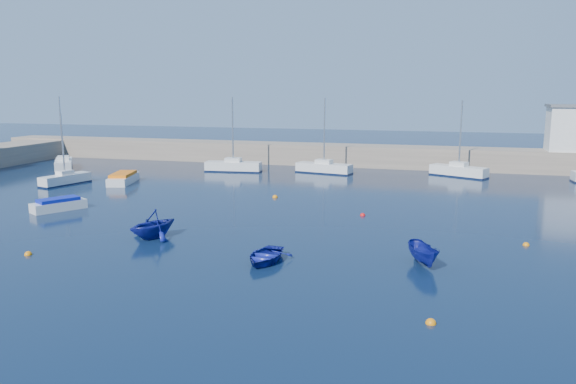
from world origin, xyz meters
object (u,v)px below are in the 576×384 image
(dinghy_left, at_px, (153,224))
(sailboat_5, at_px, (233,166))
(sailboat_4, at_px, (64,164))
(sailboat_6, at_px, (324,168))
(motorboat_1, at_px, (59,205))
(dinghy_center, at_px, (265,256))
(dinghy_right, at_px, (424,255))
(sailboat_3, at_px, (65,179))
(motorboat_2, at_px, (123,178))
(sailboat_7, at_px, (459,171))

(dinghy_left, bearing_deg, sailboat_5, 123.79)
(sailboat_4, height_order, sailboat_6, sailboat_4)
(motorboat_1, height_order, dinghy_center, motorboat_1)
(dinghy_center, bearing_deg, dinghy_right, 15.55)
(motorboat_1, bearing_deg, sailboat_3, 154.47)
(sailboat_6, xyz_separation_m, dinghy_left, (-4.58, -31.50, 0.31))
(sailboat_3, bearing_deg, motorboat_2, 38.80)
(motorboat_2, xyz_separation_m, dinghy_right, (31.13, -19.89, 0.09))
(dinghy_left, bearing_deg, sailboat_4, 158.01)
(sailboat_5, bearing_deg, dinghy_center, -161.93)
(sailboat_3, xyz_separation_m, sailboat_6, (23.70, 15.12, 0.05))
(sailboat_7, distance_m, dinghy_left, 38.38)
(sailboat_4, height_order, dinghy_left, sailboat_4)
(sailboat_3, distance_m, dinghy_right, 40.34)
(sailboat_3, relative_size, motorboat_1, 1.67)
(sailboat_3, distance_m, sailboat_7, 42.13)
(sailboat_6, bearing_deg, sailboat_4, 111.34)
(motorboat_1, xyz_separation_m, dinghy_left, (11.55, -5.58, 0.46))
(dinghy_center, bearing_deg, motorboat_2, 139.38)
(sailboat_3, distance_m, motorboat_2, 5.73)
(sailboat_4, distance_m, dinghy_center, 45.84)
(sailboat_7, xyz_separation_m, motorboat_1, (-31.15, -27.42, -0.18))
(sailboat_6, relative_size, sailboat_7, 1.02)
(sailboat_3, bearing_deg, sailboat_7, 37.46)
(sailboat_7, bearing_deg, motorboat_1, 157.83)
(dinghy_right, bearing_deg, dinghy_center, 169.04)
(dinghy_center, xyz_separation_m, dinghy_left, (-8.65, 2.98, 0.57))
(motorboat_2, bearing_deg, sailboat_6, 19.40)
(sailboat_4, xyz_separation_m, sailboat_6, (31.32, 5.35, -0.00))
(sailboat_7, bearing_deg, sailboat_4, 124.88)
(sailboat_6, xyz_separation_m, dinghy_right, (12.65, -32.62, -0.02))
(sailboat_5, relative_size, motorboat_1, 2.01)
(dinghy_left, bearing_deg, sailboat_6, 104.09)
(sailboat_4, xyz_separation_m, dinghy_right, (43.97, -27.27, -0.02))
(motorboat_1, bearing_deg, dinghy_center, 6.50)
(motorboat_2, distance_m, dinghy_center, 31.33)
(sailboat_7, distance_m, dinghy_right, 34.20)
(sailboat_4, distance_m, dinghy_left, 37.40)
(motorboat_2, relative_size, dinghy_left, 1.59)
(sailboat_3, xyz_separation_m, sailboat_4, (-7.63, 9.77, 0.05))
(dinghy_left, bearing_deg, motorboat_2, 148.91)
(dinghy_right, bearing_deg, sailboat_6, 88.01)
(sailboat_4, relative_size, sailboat_6, 1.02)
(motorboat_1, relative_size, dinghy_left, 1.21)
(motorboat_2, relative_size, dinghy_right, 1.79)
(motorboat_1, bearing_deg, sailboat_4, 155.91)
(sailboat_3, height_order, sailboat_7, sailboat_7)
(sailboat_3, distance_m, motorboat_1, 13.19)
(sailboat_3, distance_m, sailboat_6, 28.11)
(sailboat_4, xyz_separation_m, dinghy_center, (35.39, -29.13, -0.26))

